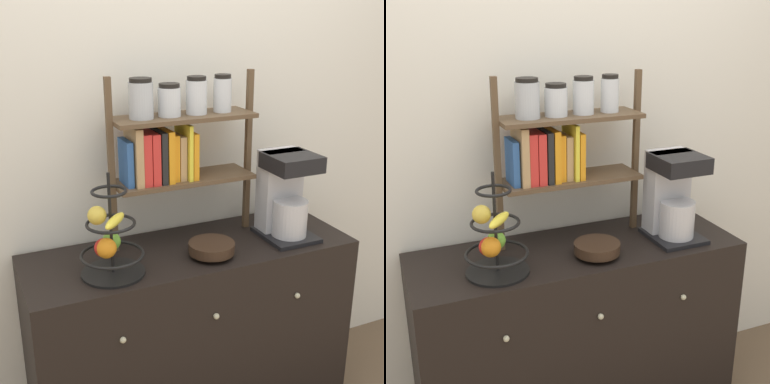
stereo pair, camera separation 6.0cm
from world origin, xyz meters
The scene contains 6 objects.
wall_back centered at (0.00, 0.52, 1.30)m, with size 7.00×0.05×2.60m, color silver.
sideboard centered at (0.00, 0.24, 0.43)m, with size 1.39×0.49×0.86m.
coffee_maker centered at (0.43, 0.20, 1.05)m, with size 0.21×0.25×0.38m.
fruit_stand centered at (-0.37, 0.15, 0.99)m, with size 0.24×0.24×0.40m.
wooden_bowl centered at (0.05, 0.13, 0.90)m, with size 0.19×0.19×0.06m.
shelf_hutch centered at (-0.04, 0.35, 1.31)m, with size 0.64×0.20×0.71m.
Camera 2 is at (-0.79, -1.65, 1.82)m, focal length 50.00 mm.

